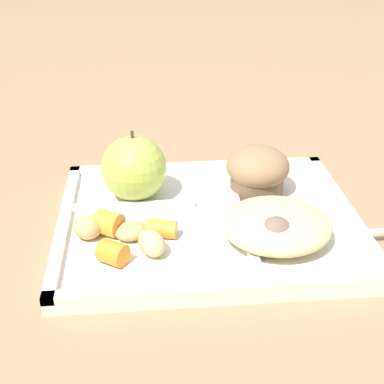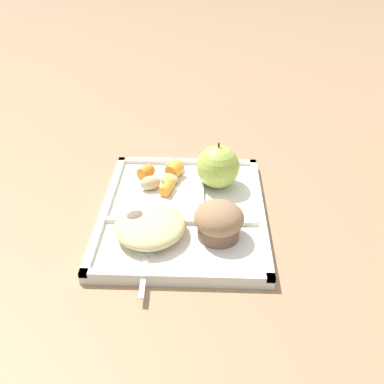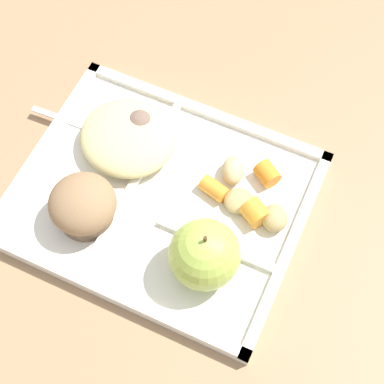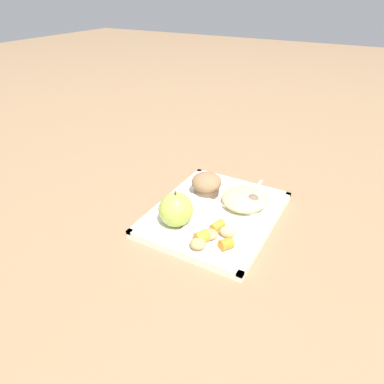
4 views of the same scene
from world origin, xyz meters
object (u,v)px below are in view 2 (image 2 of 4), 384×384
object	(u,v)px
lunch_tray	(183,213)
plastic_fork	(146,255)
bran_muffin	(219,221)
green_apple	(218,167)

from	to	relation	value
lunch_tray	plastic_fork	bearing A→B (deg)	-22.24
bran_muffin	plastic_fork	xyz separation A→B (m)	(0.05, -0.11, -0.03)
green_apple	bran_muffin	world-z (taller)	green_apple
bran_muffin	plastic_fork	bearing A→B (deg)	-64.94
lunch_tray	bran_muffin	world-z (taller)	bran_muffin
green_apple	plastic_fork	world-z (taller)	green_apple
green_apple	bran_muffin	size ratio (longest dim) A/B	1.13
plastic_fork	green_apple	bearing A→B (deg)	151.79
green_apple	bran_muffin	xyz separation A→B (m)	(0.15, -0.00, -0.01)
lunch_tray	green_apple	size ratio (longest dim) A/B	3.87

